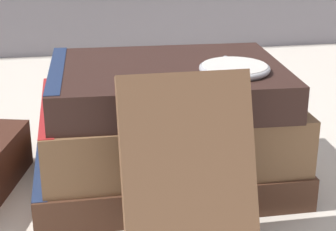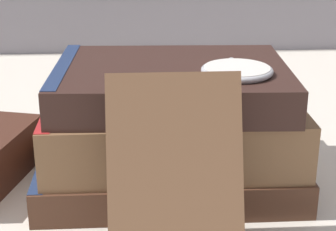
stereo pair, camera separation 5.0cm
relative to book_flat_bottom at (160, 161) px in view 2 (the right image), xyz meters
The scene contains 6 objects.
ground_plane 0.03m from the book_flat_bottom, 154.10° to the right, with size 3.00×3.00×0.00m, color beige.
book_flat_bottom is the anchor object (origin of this frame).
book_flat_middle 0.04m from the book_flat_bottom, 63.73° to the right, with size 0.22×0.16×0.05m.
book_flat_top 0.08m from the book_flat_bottom, 74.50° to the right, with size 0.20×0.15×0.03m.
book_leaning_front 0.14m from the book_flat_bottom, 89.06° to the right, with size 0.09×0.06×0.13m.
pocket_watch 0.12m from the book_flat_bottom, 33.51° to the right, with size 0.06×0.06×0.01m.
Camera 2 is at (0.00, -0.46, 0.24)m, focal length 60.00 mm.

